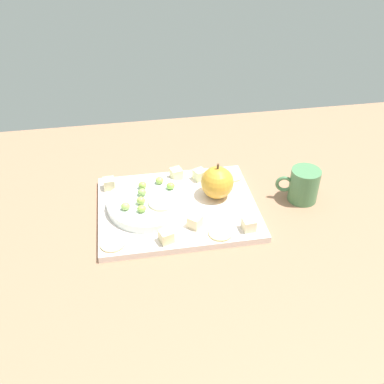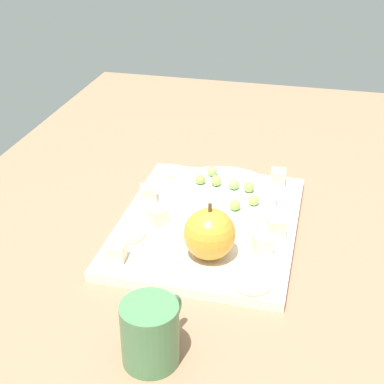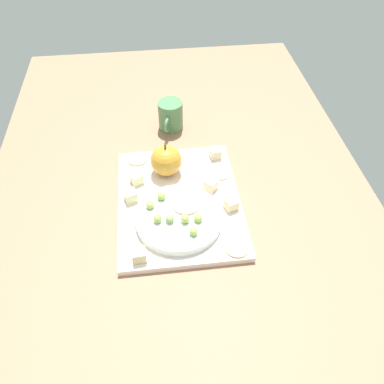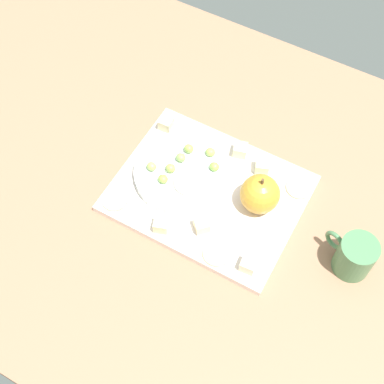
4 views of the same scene
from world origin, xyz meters
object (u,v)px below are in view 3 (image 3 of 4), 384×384
object	(u,v)px
grape_2	(185,219)
cup	(172,115)
grape_1	(170,219)
grape_4	(194,231)
serving_dish	(179,218)
grape_3	(157,218)
apple_whole	(166,161)
cheese_cube_3	(139,255)
cheese_cube_5	(131,195)
grape_5	(161,196)
platter	(179,202)
cheese_cube_0	(137,178)
cracker_0	(237,247)
cheese_cube_4	(215,153)
grape_6	(198,218)
grape_0	(150,205)
apple_slice_0	(186,204)
cracker_1	(221,173)
cheese_cube_1	(231,204)
cheese_cube_2	(211,185)
cracker_2	(137,159)

from	to	relation	value
grape_2	cup	bearing A→B (deg)	179.55
grape_1	grape_4	distance (cm)	5.72
serving_dish	grape_1	distance (cm)	2.84
grape_4	grape_3	bearing A→B (deg)	-120.47
apple_whole	cheese_cube_3	xyz separation A→B (cm)	(23.54, -6.93, -2.36)
cheese_cube_5	grape_5	xyz separation A→B (cm)	(2.47, 6.59, 1.40)
platter	apple_whole	world-z (taller)	apple_whole
cheese_cube_5	grape_2	distance (cm)	14.49
cheese_cube_0	cracker_0	distance (cm)	28.14
cheese_cube_4	grape_6	size ratio (longest dim) A/B	1.32
platter	grape_0	xyz separation A→B (cm)	(3.10, -6.32, 3.40)
apple_slice_0	cup	xyz separation A→B (cm)	(-31.53, -0.34, 0.23)
cheese_cube_0	grape_0	bearing A→B (deg)	15.74
grape_3	cracker_1	bearing A→B (deg)	132.51
grape_1	grape_4	size ratio (longest dim) A/B	1.00
grape_6	serving_dish	bearing A→B (deg)	-114.93
cheese_cube_1	grape_2	xyz separation A→B (cm)	(4.06, -10.25, 1.49)
cheese_cube_4	grape_1	distance (cm)	24.06
grape_4	apple_slice_0	world-z (taller)	grape_4
cheese_cube_4	cup	distance (cm)	17.75
cheese_cube_3	grape_6	distance (cm)	13.83
cheese_cube_4	cracker_0	xyz separation A→B (cm)	(27.22, -0.10, -1.05)
grape_3	grape_6	size ratio (longest dim) A/B	1.00
platter	grape_0	size ratio (longest dim) A/B	17.96
cheese_cube_3	cracker_1	bearing A→B (deg)	137.98
cracker_1	grape_3	size ratio (longest dim) A/B	2.59
cheese_cube_5	grape_4	distance (cm)	17.63
cheese_cube_2	grape_3	xyz separation A→B (cm)	(9.57, -12.39, 1.46)
cup	grape_6	bearing A→B (deg)	3.64
grape_6	cup	distance (cm)	36.06
grape_1	grape_5	bearing A→B (deg)	-168.57
grape_4	apple_slice_0	xyz separation A→B (cm)	(-7.67, -0.65, -0.53)
apple_whole	cheese_cube_5	world-z (taller)	apple_whole
cracker_1	grape_1	xyz separation A→B (cm)	(14.54, -13.02, 2.47)
grape_2	cracker_2	bearing A→B (deg)	-157.08
cheese_cube_0	grape_5	world-z (taller)	grape_5
cheese_cube_0	cracker_2	distance (cm)	7.90
cheese_cube_1	grape_6	xyz separation A→B (cm)	(4.11, -7.69, 1.38)
grape_2	platter	bearing A→B (deg)	-175.81
cracker_0	cracker_1	distance (cm)	21.36
cheese_cube_2	cheese_cube_3	distance (cm)	23.53
cheese_cube_3	grape_5	size ratio (longest dim) A/B	1.32
cheese_cube_3	grape_3	distance (cm)	8.49
platter	cheese_cube_0	world-z (taller)	cheese_cube_0
cheese_cube_3	cheese_cube_2	bearing A→B (deg)	136.05
apple_whole	cheese_cube_5	size ratio (longest dim) A/B	2.89
cracker_1	apple_slice_0	size ratio (longest dim) A/B	0.85
grape_0	grape_1	world-z (taller)	same
cheese_cube_1	cracker_2	distance (cm)	26.69
grape_2	cheese_cube_3	bearing A→B (deg)	-55.26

